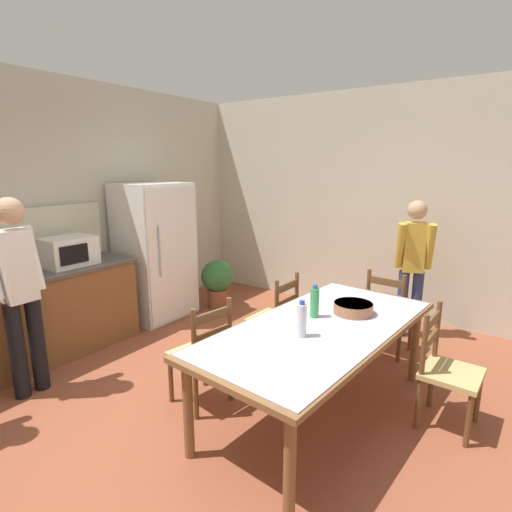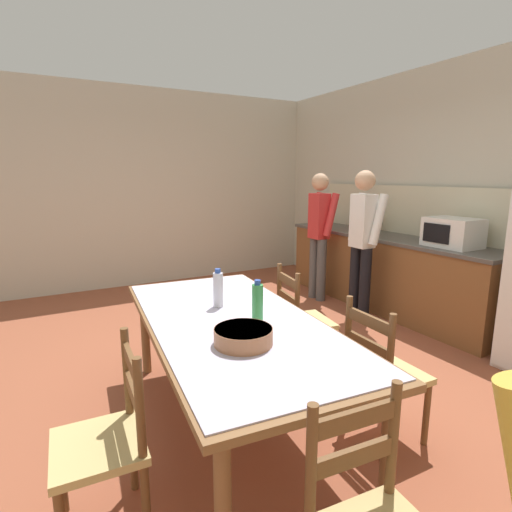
{
  "view_description": "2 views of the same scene",
  "coord_description": "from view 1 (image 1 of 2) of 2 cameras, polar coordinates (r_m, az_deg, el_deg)",
  "views": [
    {
      "loc": [
        -1.94,
        -1.73,
        1.94
      ],
      "look_at": [
        0.57,
        0.02,
        1.25
      ],
      "focal_mm": 28.0,
      "sensor_mm": 36.0,
      "label": 1
    },
    {
      "loc": [
        2.87,
        -1.52,
        1.65
      ],
      "look_at": [
        0.02,
        0.04,
        0.99
      ],
      "focal_mm": 28.0,
      "sensor_mm": 36.0,
      "label": 2
    }
  ],
  "objects": [
    {
      "name": "ground_plane",
      "position": [
        3.25,
        -5.95,
        -24.01
      ],
      "size": [
        8.32,
        8.32,
        0.0
      ],
      "primitive_type": "plane",
      "color": "brown"
    },
    {
      "name": "wall_back",
      "position": [
        4.83,
        -31.14,
        5.1
      ],
      "size": [
        6.52,
        0.12,
        2.9
      ],
      "primitive_type": "cube",
      "color": "beige",
      "rests_on": "ground"
    },
    {
      "name": "wall_right",
      "position": [
        5.51,
        16.6,
        7.13
      ],
      "size": [
        0.12,
        5.2,
        2.9
      ],
      "primitive_type": "cube",
      "color": "beige",
      "rests_on": "ground"
    },
    {
      "name": "refrigerator",
      "position": [
        5.27,
        -14.16,
        0.62
      ],
      "size": [
        0.84,
        0.73,
        1.73
      ],
      "color": "white",
      "rests_on": "ground"
    },
    {
      "name": "microwave",
      "position": [
        4.6,
        -25.23,
        0.62
      ],
      "size": [
        0.5,
        0.39,
        0.3
      ],
      "color": "white",
      "rests_on": "kitchen_counter"
    },
    {
      "name": "dining_table",
      "position": [
        3.17,
        9.21,
        -10.81
      ],
      "size": [
        2.26,
        1.2,
        0.75
      ],
      "rotation": [
        0.0,
        0.0,
        -0.08
      ],
      "color": "brown",
      "rests_on": "ground"
    },
    {
      "name": "bottle_near_centre",
      "position": [
        2.88,
        6.54,
        -9.05
      ],
      "size": [
        0.07,
        0.07,
        0.27
      ],
      "color": "silver",
      "rests_on": "dining_table"
    },
    {
      "name": "bottle_off_centre",
      "position": [
        3.25,
        8.37,
        -6.54
      ],
      "size": [
        0.07,
        0.07,
        0.27
      ],
      "color": "green",
      "rests_on": "dining_table"
    },
    {
      "name": "serving_bowl",
      "position": [
        3.41,
        13.72,
        -7.16
      ],
      "size": [
        0.32,
        0.32,
        0.09
      ],
      "color": "#9E6642",
      "rests_on": "dining_table"
    },
    {
      "name": "chair_head_end",
      "position": [
        4.42,
        18.38,
        -7.72
      ],
      "size": [
        0.43,
        0.45,
        0.91
      ],
      "rotation": [
        0.0,
        0.0,
        1.49
      ],
      "color": "brown",
      "rests_on": "ground"
    },
    {
      "name": "chair_side_far_left",
      "position": [
        3.38,
        -7.63,
        -13.68
      ],
      "size": [
        0.48,
        0.46,
        0.91
      ],
      "rotation": [
        0.0,
        0.0,
        2.98
      ],
      "color": "brown",
      "rests_on": "ground"
    },
    {
      "name": "chair_side_near_right",
      "position": [
        3.42,
        25.55,
        -14.55
      ],
      "size": [
        0.44,
        0.42,
        0.91
      ],
      "rotation": [
        0.0,
        0.0,
        -0.05
      ],
      "color": "brown",
      "rests_on": "ground"
    },
    {
      "name": "chair_side_far_right",
      "position": [
        4.05,
        2.79,
        -8.97
      ],
      "size": [
        0.43,
        0.41,
        0.91
      ],
      "rotation": [
        0.0,
        0.0,
        3.11
      ],
      "color": "brown",
      "rests_on": "ground"
    },
    {
      "name": "person_at_counter",
      "position": [
        3.85,
        -30.77,
        -3.89
      ],
      "size": [
        0.43,
        0.29,
        1.7
      ],
      "rotation": [
        0.0,
        0.0,
        1.57
      ],
      "color": "black",
      "rests_on": "ground"
    },
    {
      "name": "person_by_table",
      "position": [
        4.8,
        21.49,
        -0.84
      ],
      "size": [
        0.35,
        0.45,
        1.57
      ],
      "rotation": [
        0.0,
        0.0,
        3.52
      ],
      "color": "navy",
      "rests_on": "ground"
    },
    {
      "name": "potted_plant",
      "position": [
        5.57,
        -5.56,
        -3.49
      ],
      "size": [
        0.44,
        0.44,
        0.67
      ],
      "color": "brown",
      "rests_on": "ground"
    }
  ]
}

